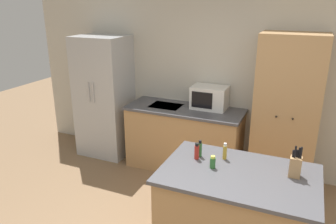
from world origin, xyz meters
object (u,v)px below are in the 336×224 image
refrigerator (104,97)px  knife_block (295,166)px  pantry_cabinet (286,114)px  spice_bottle_tall_dark (197,152)px  spice_bottle_amber_oil (225,152)px  spice_bottle_short_red (213,162)px  microwave (209,97)px  spice_bottle_green_herb (200,149)px

refrigerator → knife_block: (2.87, -1.34, 0.07)m
pantry_cabinet → spice_bottle_tall_dark: (-0.70, -1.42, -0.02)m
knife_block → spice_bottle_tall_dark: bearing=-178.6°
spice_bottle_amber_oil → knife_block: bearing=-7.4°
pantry_cabinet → spice_bottle_short_red: size_ratio=16.75×
refrigerator → microwave: bearing=4.4°
pantry_cabinet → spice_bottle_short_red: bearing=-108.4°
spice_bottle_green_herb → pantry_cabinet: bearing=62.9°
spice_bottle_green_herb → spice_bottle_short_red: bearing=-44.3°
spice_bottle_amber_oil → spice_bottle_green_herb: (-0.24, -0.04, 0.00)m
pantry_cabinet → refrigerator: bearing=-178.8°
refrigerator → spice_bottle_tall_dark: (1.98, -1.36, 0.04)m
spice_bottle_tall_dark → spice_bottle_short_red: (0.19, -0.11, -0.02)m
spice_bottle_short_red → knife_block: bearing=10.9°
spice_bottle_short_red → spice_bottle_green_herb: size_ratio=0.70×
spice_bottle_tall_dark → spice_bottle_amber_oil: size_ratio=1.00×
spice_bottle_tall_dark → spice_bottle_amber_oil: same height
spice_bottle_amber_oil → spice_bottle_tall_dark: bearing=-157.2°
spice_bottle_tall_dark → spice_bottle_short_red: spice_bottle_tall_dark is taller
refrigerator → spice_bottle_amber_oil: size_ratio=11.20×
knife_block → spice_bottle_amber_oil: bearing=172.6°
pantry_cabinet → knife_block: size_ratio=6.83×
refrigerator → spice_bottle_green_herb: size_ratio=11.00×
pantry_cabinet → spice_bottle_amber_oil: (-0.45, -1.31, -0.02)m
spice_bottle_short_red → microwave: bearing=107.8°
microwave → spice_bottle_short_red: 1.68m
pantry_cabinet → spice_bottle_green_herb: bearing=-117.1°
refrigerator → spice_bottle_tall_dark: bearing=-34.5°
refrigerator → spice_bottle_short_red: (2.17, -1.47, 0.02)m
pantry_cabinet → spice_bottle_tall_dark: size_ratio=12.05×
knife_block → spice_bottle_green_herb: knife_block is taller
pantry_cabinet → spice_bottle_tall_dark: pantry_cabinet is taller
pantry_cabinet → spice_bottle_amber_oil: pantry_cabinet is taller
refrigerator → spice_bottle_amber_oil: bearing=-29.4°
knife_block → spice_bottle_tall_dark: 0.89m
spice_bottle_short_red → spice_bottle_amber_oil: bearing=75.2°
knife_block → spice_bottle_tall_dark: size_ratio=1.76×
spice_bottle_short_red → spice_bottle_amber_oil: spice_bottle_amber_oil is taller
spice_bottle_tall_dark → spice_bottle_green_herb: 0.07m
knife_block → spice_bottle_short_red: size_ratio=2.45×
spice_bottle_green_herb → spice_bottle_amber_oil: bearing=9.5°
knife_block → spice_bottle_amber_oil: knife_block is taller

